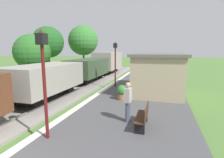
{
  "coord_description": "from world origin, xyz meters",
  "views": [
    {
      "loc": [
        4.69,
        -2.37,
        3.29
      ],
      "look_at": [
        1.33,
        9.28,
        1.28
      ],
      "focal_mm": 28.29,
      "sensor_mm": 36.0,
      "label": 1
    }
  ],
  "objects_px": {
    "tree_trackside_far": "(32,52)",
    "tree_field_distant": "(83,41)",
    "person_waiting": "(128,100)",
    "station_hut": "(158,73)",
    "freight_train": "(75,72)",
    "potted_planter": "(122,92)",
    "lamp_post_near": "(43,65)",
    "lamp_post_far": "(115,56)",
    "bench_near_hut": "(143,116)",
    "tree_field_left": "(48,42)"
  },
  "relations": [
    {
      "from": "potted_planter",
      "to": "tree_trackside_far",
      "type": "distance_m",
      "value": 9.59
    },
    {
      "from": "tree_trackside_far",
      "to": "lamp_post_near",
      "type": "bearing_deg",
      "value": -48.26
    },
    {
      "from": "potted_planter",
      "to": "tree_field_distant",
      "type": "xyz_separation_m",
      "value": [
        -9.98,
        15.86,
        4.02
      ]
    },
    {
      "from": "tree_field_left",
      "to": "lamp_post_near",
      "type": "bearing_deg",
      "value": -54.87
    },
    {
      "from": "bench_near_hut",
      "to": "lamp_post_near",
      "type": "relative_size",
      "value": 0.41
    },
    {
      "from": "lamp_post_near",
      "to": "tree_field_distant",
      "type": "height_order",
      "value": "tree_field_distant"
    },
    {
      "from": "lamp_post_near",
      "to": "tree_field_left",
      "type": "xyz_separation_m",
      "value": [
        -11.26,
        16.0,
        1.49
      ]
    },
    {
      "from": "tree_field_distant",
      "to": "tree_trackside_far",
      "type": "bearing_deg",
      "value": -84.95
    },
    {
      "from": "tree_trackside_far",
      "to": "freight_train",
      "type": "bearing_deg",
      "value": 1.79
    },
    {
      "from": "potted_planter",
      "to": "lamp_post_far",
      "type": "distance_m",
      "value": 4.42
    },
    {
      "from": "bench_near_hut",
      "to": "lamp_post_far",
      "type": "height_order",
      "value": "lamp_post_far"
    },
    {
      "from": "lamp_post_near",
      "to": "lamp_post_far",
      "type": "xyz_separation_m",
      "value": [
        0.0,
        9.07,
        0.0
      ]
    },
    {
      "from": "tree_field_distant",
      "to": "station_hut",
      "type": "bearing_deg",
      "value": -47.25
    },
    {
      "from": "station_hut",
      "to": "lamp_post_near",
      "type": "relative_size",
      "value": 1.57
    },
    {
      "from": "station_hut",
      "to": "tree_trackside_far",
      "type": "height_order",
      "value": "tree_trackside_far"
    },
    {
      "from": "potted_planter",
      "to": "tree_trackside_far",
      "type": "xyz_separation_m",
      "value": [
        -8.84,
        2.89,
        2.35
      ]
    },
    {
      "from": "lamp_post_near",
      "to": "potted_planter",
      "type": "bearing_deg",
      "value": 75.44
    },
    {
      "from": "freight_train",
      "to": "person_waiting",
      "type": "xyz_separation_m",
      "value": [
        5.73,
        -6.25,
        -0.3
      ]
    },
    {
      "from": "freight_train",
      "to": "potted_planter",
      "type": "xyz_separation_m",
      "value": [
        4.75,
        -3.02,
        -0.76
      ]
    },
    {
      "from": "station_hut",
      "to": "tree_field_left",
      "type": "relative_size",
      "value": 0.91
    },
    {
      "from": "lamp_post_far",
      "to": "potted_planter",
      "type": "bearing_deg",
      "value": -68.77
    },
    {
      "from": "freight_train",
      "to": "tree_field_distant",
      "type": "xyz_separation_m",
      "value": [
        -5.24,
        12.84,
        3.26
      ]
    },
    {
      "from": "freight_train",
      "to": "potted_planter",
      "type": "bearing_deg",
      "value": -32.43
    },
    {
      "from": "potted_planter",
      "to": "lamp_post_far",
      "type": "height_order",
      "value": "lamp_post_far"
    },
    {
      "from": "bench_near_hut",
      "to": "tree_field_left",
      "type": "relative_size",
      "value": 0.23
    },
    {
      "from": "bench_near_hut",
      "to": "potted_planter",
      "type": "height_order",
      "value": "potted_planter"
    },
    {
      "from": "bench_near_hut",
      "to": "person_waiting",
      "type": "bearing_deg",
      "value": 149.51
    },
    {
      "from": "station_hut",
      "to": "freight_train",
      "type": "bearing_deg",
      "value": 178.49
    },
    {
      "from": "freight_train",
      "to": "tree_trackside_far",
      "type": "xyz_separation_m",
      "value": [
        -4.09,
        -0.13,
        1.59
      ]
    },
    {
      "from": "station_hut",
      "to": "lamp_post_far",
      "type": "height_order",
      "value": "lamp_post_far"
    },
    {
      "from": "station_hut",
      "to": "tree_field_distant",
      "type": "distance_m",
      "value": 18.0
    },
    {
      "from": "freight_train",
      "to": "bench_near_hut",
      "type": "height_order",
      "value": "freight_train"
    },
    {
      "from": "person_waiting",
      "to": "lamp_post_far",
      "type": "relative_size",
      "value": 0.46
    },
    {
      "from": "person_waiting",
      "to": "lamp_post_near",
      "type": "relative_size",
      "value": 0.46
    },
    {
      "from": "tree_trackside_far",
      "to": "tree_field_distant",
      "type": "bearing_deg",
      "value": 95.05
    },
    {
      "from": "station_hut",
      "to": "tree_field_distant",
      "type": "bearing_deg",
      "value": 132.75
    },
    {
      "from": "person_waiting",
      "to": "tree_trackside_far",
      "type": "distance_m",
      "value": 11.73
    },
    {
      "from": "tree_field_left",
      "to": "person_waiting",
      "type": "bearing_deg",
      "value": -45.3
    },
    {
      "from": "potted_planter",
      "to": "lamp_post_near",
      "type": "height_order",
      "value": "lamp_post_near"
    },
    {
      "from": "tree_trackside_far",
      "to": "potted_planter",
      "type": "bearing_deg",
      "value": -18.1
    },
    {
      "from": "freight_train",
      "to": "potted_planter",
      "type": "relative_size",
      "value": 28.38
    },
    {
      "from": "bench_near_hut",
      "to": "potted_planter",
      "type": "bearing_deg",
      "value": 114.94
    },
    {
      "from": "freight_train",
      "to": "person_waiting",
      "type": "distance_m",
      "value": 8.49
    },
    {
      "from": "person_waiting",
      "to": "lamp_post_near",
      "type": "bearing_deg",
      "value": 50.17
    },
    {
      "from": "lamp_post_near",
      "to": "bench_near_hut",
      "type": "bearing_deg",
      "value": 29.8
    },
    {
      "from": "bench_near_hut",
      "to": "lamp_post_near",
      "type": "height_order",
      "value": "lamp_post_near"
    },
    {
      "from": "person_waiting",
      "to": "tree_field_distant",
      "type": "height_order",
      "value": "tree_field_distant"
    },
    {
      "from": "bench_near_hut",
      "to": "person_waiting",
      "type": "height_order",
      "value": "person_waiting"
    },
    {
      "from": "potted_planter",
      "to": "freight_train",
      "type": "bearing_deg",
      "value": 147.57
    },
    {
      "from": "lamp_post_far",
      "to": "bench_near_hut",
      "type": "bearing_deg",
      "value": -66.88
    }
  ]
}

